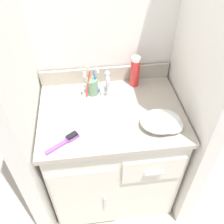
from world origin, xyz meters
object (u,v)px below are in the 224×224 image
toothbrush_cup (92,86)px  shaving_cream_can (135,72)px  hand_towel (163,122)px  hairbrush (67,140)px

toothbrush_cup → shaving_cream_can: (0.26, 0.05, 0.04)m
hand_towel → toothbrush_cup: bearing=136.8°
hand_towel → shaving_cream_can: bearing=101.7°
toothbrush_cup → shaving_cream_can: 0.27m
shaving_cream_can → toothbrush_cup: bearing=-168.9°
toothbrush_cup → shaving_cream_can: bearing=11.1°
toothbrush_cup → hairbrush: bearing=-112.9°
shaving_cream_can → hairbrush: size_ratio=1.15×
hairbrush → hand_towel: (0.48, 0.04, 0.02)m
shaving_cream_can → hairbrush: shaving_cream_can is taller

